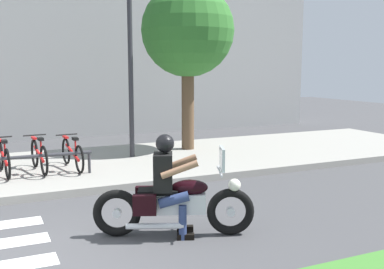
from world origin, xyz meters
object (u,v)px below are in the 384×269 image
object	(u,v)px
motorcycle	(175,203)
bicycle_6	(39,156)
bicycle_5	(4,158)
tree_near_rack	(188,32)
bicycle_7	(72,154)
rider	(169,178)
street_lamp	(130,50)

from	to	relation	value
motorcycle	bicycle_6	distance (m)	4.53
motorcycle	bicycle_5	world-z (taller)	motorcycle
tree_near_rack	bicycle_5	bearing A→B (deg)	-165.49
bicycle_7	motorcycle	bearing A→B (deg)	-81.53
bicycle_5	rider	bearing A→B (deg)	-65.28
motorcycle	bicycle_7	distance (m)	4.37
rider	street_lamp	size ratio (longest dim) A/B	0.31
bicycle_7	tree_near_rack	world-z (taller)	tree_near_rack
bicycle_6	tree_near_rack	size ratio (longest dim) A/B	0.35
bicycle_5	bicycle_7	size ratio (longest dim) A/B	0.97
motorcycle	bicycle_5	xyz separation A→B (m)	(-2.04, 4.32, 0.03)
motorcycle	bicycle_7	xyz separation A→B (m)	(-0.64, 4.32, 0.02)
rider	bicycle_5	size ratio (longest dim) A/B	0.89
tree_near_rack	rider	bearing A→B (deg)	-116.59
street_lamp	tree_near_rack	world-z (taller)	street_lamp
bicycle_5	bicycle_7	world-z (taller)	bicycle_5
bicycle_5	bicycle_6	xyz separation A→B (m)	(0.70, -0.00, 0.00)
bicycle_6	motorcycle	bearing A→B (deg)	-72.73
motorcycle	tree_near_rack	world-z (taller)	tree_near_rack
bicycle_6	bicycle_7	bearing A→B (deg)	0.10
bicycle_6	street_lamp	size ratio (longest dim) A/B	0.34
rider	tree_near_rack	distance (m)	6.64
motorcycle	rider	distance (m)	0.38
bicycle_5	tree_near_rack	bearing A→B (deg)	14.51
bicycle_7	street_lamp	bearing A→B (deg)	26.97
rider	bicycle_7	bearing A→B (deg)	97.62
bicycle_7	street_lamp	distance (m)	2.94
rider	street_lamp	xyz separation A→B (m)	(1.05, 5.12, 1.95)
rider	bicycle_7	world-z (taller)	rider
rider	bicycle_6	distance (m)	4.49
bicycle_7	tree_near_rack	size ratio (longest dim) A/B	0.37
bicycle_7	street_lamp	size ratio (longest dim) A/B	0.36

